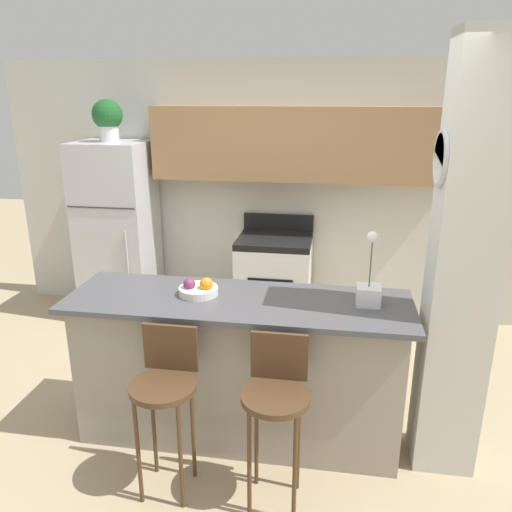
{
  "coord_description": "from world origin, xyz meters",
  "views": [
    {
      "loc": [
        0.57,
        -2.84,
        2.23
      ],
      "look_at": [
        0.0,
        0.72,
        1.05
      ],
      "focal_mm": 35.0,
      "sensor_mm": 36.0,
      "label": 1
    }
  ],
  "objects_px": {
    "bar_stool_right": "(276,397)",
    "trash_bin": "(169,309)",
    "refrigerator": "(118,232)",
    "stove_range": "(274,281)",
    "potted_plant_on_fridge": "(108,118)",
    "orchid_vase": "(369,288)",
    "bar_stool_left": "(165,387)",
    "fruit_bowl": "(199,289)"
  },
  "relations": [
    {
      "from": "refrigerator",
      "to": "bar_stool_left",
      "type": "height_order",
      "value": "refrigerator"
    },
    {
      "from": "bar_stool_left",
      "to": "fruit_bowl",
      "type": "xyz_separation_m",
      "value": [
        0.05,
        0.56,
        0.37
      ]
    },
    {
      "from": "bar_stool_left",
      "to": "orchid_vase",
      "type": "relative_size",
      "value": 2.13
    },
    {
      "from": "stove_range",
      "to": "bar_stool_left",
      "type": "distance_m",
      "value": 2.3
    },
    {
      "from": "bar_stool_right",
      "to": "stove_range",
      "type": "bearing_deg",
      "value": 97.36
    },
    {
      "from": "refrigerator",
      "to": "orchid_vase",
      "type": "relative_size",
      "value": 3.86
    },
    {
      "from": "bar_stool_left",
      "to": "orchid_vase",
      "type": "xyz_separation_m",
      "value": [
        1.12,
        0.57,
        0.44
      ]
    },
    {
      "from": "bar_stool_right",
      "to": "trash_bin",
      "type": "relative_size",
      "value": 2.6
    },
    {
      "from": "refrigerator",
      "to": "stove_range",
      "type": "bearing_deg",
      "value": 0.39
    },
    {
      "from": "trash_bin",
      "to": "refrigerator",
      "type": "bearing_deg",
      "value": 159.43
    },
    {
      "from": "refrigerator",
      "to": "potted_plant_on_fridge",
      "type": "distance_m",
      "value": 1.11
    },
    {
      "from": "bar_stool_right",
      "to": "potted_plant_on_fridge",
      "type": "distance_m",
      "value": 3.23
    },
    {
      "from": "refrigerator",
      "to": "stove_range",
      "type": "height_order",
      "value": "refrigerator"
    },
    {
      "from": "stove_range",
      "to": "potted_plant_on_fridge",
      "type": "distance_m",
      "value": 2.22
    },
    {
      "from": "orchid_vase",
      "to": "fruit_bowl",
      "type": "bearing_deg",
      "value": -179.27
    },
    {
      "from": "orchid_vase",
      "to": "stove_range",
      "type": "bearing_deg",
      "value": 114.8
    },
    {
      "from": "bar_stool_right",
      "to": "potted_plant_on_fridge",
      "type": "height_order",
      "value": "potted_plant_on_fridge"
    },
    {
      "from": "stove_range",
      "to": "bar_stool_right",
      "type": "bearing_deg",
      "value": -82.64
    },
    {
      "from": "stove_range",
      "to": "trash_bin",
      "type": "distance_m",
      "value": 1.08
    },
    {
      "from": "stove_range",
      "to": "orchid_vase",
      "type": "distance_m",
      "value": 1.97
    },
    {
      "from": "fruit_bowl",
      "to": "bar_stool_left",
      "type": "bearing_deg",
      "value": -95.34
    },
    {
      "from": "orchid_vase",
      "to": "trash_bin",
      "type": "bearing_deg",
      "value": 140.89
    },
    {
      "from": "potted_plant_on_fridge",
      "to": "trash_bin",
      "type": "distance_m",
      "value": 1.92
    },
    {
      "from": "orchid_vase",
      "to": "trash_bin",
      "type": "relative_size",
      "value": 1.22
    },
    {
      "from": "bar_stool_left",
      "to": "orchid_vase",
      "type": "distance_m",
      "value": 1.33
    },
    {
      "from": "bar_stool_left",
      "to": "bar_stool_right",
      "type": "bearing_deg",
      "value": 0.0
    },
    {
      "from": "stove_range",
      "to": "refrigerator",
      "type": "bearing_deg",
      "value": -179.61
    },
    {
      "from": "stove_range",
      "to": "potted_plant_on_fridge",
      "type": "relative_size",
      "value": 2.74
    },
    {
      "from": "bar_stool_left",
      "to": "fruit_bowl",
      "type": "relative_size",
      "value": 3.94
    },
    {
      "from": "trash_bin",
      "to": "potted_plant_on_fridge",
      "type": "bearing_deg",
      "value": 159.42
    },
    {
      "from": "refrigerator",
      "to": "orchid_vase",
      "type": "bearing_deg",
      "value": -35.31
    },
    {
      "from": "bar_stool_right",
      "to": "trash_bin",
      "type": "xyz_separation_m",
      "value": [
        -1.32,
        2.04,
        -0.48
      ]
    },
    {
      "from": "bar_stool_left",
      "to": "refrigerator",
      "type": "bearing_deg",
      "value": 119.23
    },
    {
      "from": "bar_stool_right",
      "to": "fruit_bowl",
      "type": "bearing_deg",
      "value": 135.88
    },
    {
      "from": "stove_range",
      "to": "bar_stool_left",
      "type": "bearing_deg",
      "value": -98.37
    },
    {
      "from": "potted_plant_on_fridge",
      "to": "fruit_bowl",
      "type": "xyz_separation_m",
      "value": [
        1.31,
        -1.7,
        -0.97
      ]
    },
    {
      "from": "stove_range",
      "to": "bar_stool_right",
      "type": "height_order",
      "value": "stove_range"
    },
    {
      "from": "stove_range",
      "to": "potted_plant_on_fridge",
      "type": "bearing_deg",
      "value": -179.61
    },
    {
      "from": "bar_stool_right",
      "to": "orchid_vase",
      "type": "xyz_separation_m",
      "value": [
        0.49,
        0.57,
        0.44
      ]
    },
    {
      "from": "potted_plant_on_fridge",
      "to": "orchid_vase",
      "type": "bearing_deg",
      "value": -35.31
    },
    {
      "from": "potted_plant_on_fridge",
      "to": "refrigerator",
      "type": "bearing_deg",
      "value": -60.93
    },
    {
      "from": "potted_plant_on_fridge",
      "to": "orchid_vase",
      "type": "height_order",
      "value": "potted_plant_on_fridge"
    }
  ]
}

